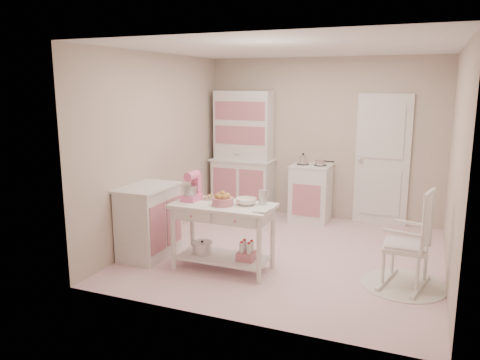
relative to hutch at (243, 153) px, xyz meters
name	(u,v)px	position (x,y,z in m)	size (l,w,h in m)	color
room_shell	(290,128)	(1.30, -1.66, 0.61)	(3.84, 3.84, 2.62)	pink
door	(382,160)	(2.25, 0.21, -0.02)	(0.82, 0.05, 2.04)	silver
hutch	(243,153)	(0.00, 0.00, 0.00)	(1.06, 0.50, 2.08)	silver
stove	(311,193)	(1.20, -0.05, -0.58)	(0.62, 0.57, 0.92)	silver
base_cabinet	(149,221)	(-0.33, -2.40, -0.58)	(0.54, 0.84, 0.92)	silver
lace_rug	(403,285)	(2.76, -2.13, -1.03)	(0.92, 0.92, 0.01)	white
rocking_chair	(407,238)	(2.76, -2.13, -0.49)	(0.48, 0.72, 1.10)	silver
work_table	(223,237)	(0.73, -2.44, -0.64)	(1.20, 0.60, 0.80)	silver
stand_mixer	(192,187)	(0.31, -2.42, -0.07)	(0.20, 0.28, 0.34)	pink
cookie_tray	(218,199)	(0.58, -2.26, -0.23)	(0.34, 0.24, 0.02)	silver
bread_basket	(223,202)	(0.75, -2.49, -0.19)	(0.25, 0.25, 0.09)	#C57180
mixing_bowl	(246,201)	(0.99, -2.36, -0.20)	(0.24, 0.24, 0.08)	white
metal_pitcher	(263,197)	(1.17, -2.28, -0.16)	(0.10, 0.10, 0.17)	silver
recipe_book	(255,210)	(1.18, -2.56, -0.23)	(0.15, 0.20, 0.02)	white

